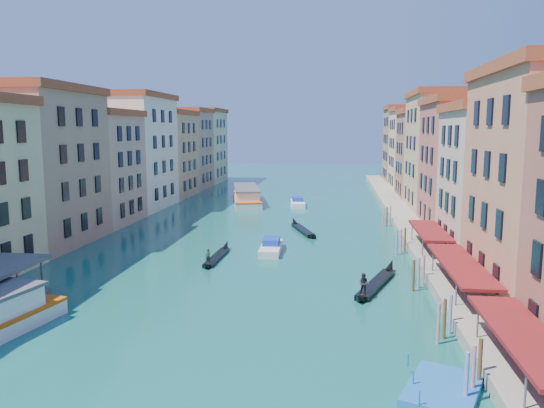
# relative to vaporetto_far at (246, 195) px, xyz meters

# --- Properties ---
(left_bank_palazzos) EXTENTS (12.80, 128.40, 21.00)m
(left_bank_palazzos) POSITION_rel_vaporetto_far_xyz_m (-19.62, -15.92, 8.28)
(left_bank_palazzos) COLOR beige
(left_bank_palazzos) RESTS_ON ground
(right_bank_palazzos) EXTENTS (12.80, 128.40, 21.00)m
(right_bank_palazzos) POSITION_rel_vaporetto_far_xyz_m (36.38, -15.60, 8.32)
(right_bank_palazzos) COLOR #97513E
(right_bank_palazzos) RESTS_ON ground
(quay) EXTENTS (4.00, 140.00, 1.00)m
(quay) POSITION_rel_vaporetto_far_xyz_m (28.38, -15.60, -0.93)
(quay) COLOR gray
(quay) RESTS_ON ground
(restaurant_awnings) EXTENTS (3.20, 44.55, 3.12)m
(restaurant_awnings) POSITION_rel_vaporetto_far_xyz_m (28.57, -57.60, 1.56)
(restaurant_awnings) COLOR maroon
(restaurant_awnings) RESTS_ON ground
(mooring_poles_right) EXTENTS (1.44, 54.24, 3.20)m
(mooring_poles_right) POSITION_rel_vaporetto_far_xyz_m (25.48, -51.80, -0.13)
(mooring_poles_right) COLOR brown
(mooring_poles_right) RESTS_ON ground
(vaporetto_far) EXTENTS (9.29, 21.87, 3.17)m
(vaporetto_far) POSITION_rel_vaporetto_far_xyz_m (0.00, 0.00, 0.00)
(vaporetto_far) COLOR silver
(vaporetto_far) RESTS_ON ground
(gondola_fore) EXTENTS (1.24, 10.95, 2.18)m
(gondola_fore) POSITION_rel_vaporetto_far_xyz_m (4.51, -46.04, -1.06)
(gondola_fore) COLOR black
(gondola_fore) RESTS_ON ground
(gondola_right) EXTENTS (5.15, 12.52, 2.58)m
(gondola_right) POSITION_rel_vaporetto_far_xyz_m (21.59, -54.81, -0.93)
(gondola_right) COLOR black
(gondola_right) RESTS_ON ground
(gondola_far) EXTENTS (4.83, 12.02, 1.75)m
(gondola_far) POSITION_rel_vaporetto_far_xyz_m (13.08, -28.68, -1.07)
(gondola_far) COLOR black
(gondola_far) RESTS_ON ground
(motorboat_mid) EXTENTS (2.60, 7.53, 1.54)m
(motorboat_mid) POSITION_rel_vaporetto_far_xyz_m (10.18, -41.67, -0.83)
(motorboat_mid) COLOR silver
(motorboat_mid) RESTS_ON ground
(motorboat_far) EXTENTS (3.39, 8.13, 1.63)m
(motorboat_far) POSITION_rel_vaporetto_far_xyz_m (10.50, -3.15, -0.79)
(motorboat_far) COLOR white
(motorboat_far) RESTS_ON ground
(blue_dock) EXTENTS (5.42, 6.44, 0.46)m
(blue_dock) POSITION_rel_vaporetto_far_xyz_m (23.92, -74.60, -1.20)
(blue_dock) COLOR blue
(blue_dock) RESTS_ON ground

